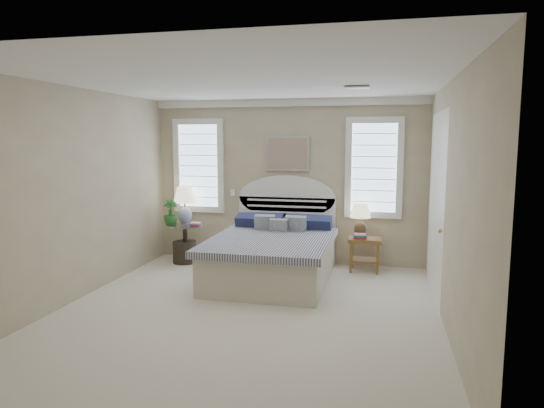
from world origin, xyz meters
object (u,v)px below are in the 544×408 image
(side_table_left, at_px, (185,240))
(lamp_right, at_px, (360,216))
(nightstand_right, at_px, (365,247))
(floor_pot, at_px, (185,252))
(bed, at_px, (274,253))
(lamp_left, at_px, (185,201))

(side_table_left, relative_size, lamp_right, 1.17)
(nightstand_right, xyz_separation_m, lamp_right, (-0.08, 0.06, 0.47))
(nightstand_right, height_order, floor_pot, nightstand_right)
(bed, bearing_deg, floor_pot, 161.16)
(side_table_left, xyz_separation_m, nightstand_right, (2.95, 0.10, -0.00))
(nightstand_right, bearing_deg, floor_pot, -177.51)
(side_table_left, bearing_deg, floor_pot, -96.15)
(floor_pot, bearing_deg, side_table_left, 83.85)
(lamp_left, bearing_deg, nightstand_right, -0.79)
(side_table_left, distance_m, lamp_right, 2.91)
(side_table_left, bearing_deg, nightstand_right, 1.94)
(side_table_left, height_order, lamp_right, lamp_right)
(lamp_left, bearing_deg, side_table_left, -69.34)
(lamp_left, relative_size, lamp_right, 1.18)
(lamp_left, height_order, lamp_right, lamp_left)
(nightstand_right, bearing_deg, bed, -151.97)
(bed, xyz_separation_m, nightstand_right, (1.30, 0.69, 0.00))
(side_table_left, height_order, nightstand_right, side_table_left)
(side_table_left, xyz_separation_m, lamp_left, (-0.05, 0.14, 0.63))
(bed, relative_size, nightstand_right, 4.29)
(bed, bearing_deg, lamp_left, 156.70)
(side_table_left, height_order, lamp_left, lamp_left)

